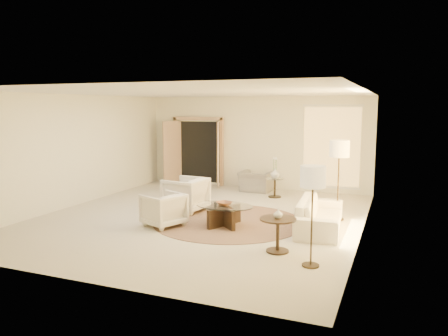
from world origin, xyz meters
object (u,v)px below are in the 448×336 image
at_px(bowl, 224,203).
at_px(armchair_right, 163,208).
at_px(floor_lamp_near, 339,152).
at_px(side_vase, 275,173).
at_px(sofa, 320,214).
at_px(accent_chair, 256,178).
at_px(armchair_left, 186,193).
at_px(floor_lamp_far, 313,181).
at_px(coffee_table, 224,213).
at_px(end_table, 278,229).
at_px(end_vase, 278,214).
at_px(side_table, 275,186).

bearing_deg(bowl, armchair_right, -159.51).
height_order(floor_lamp_near, side_vase, floor_lamp_near).
xyz_separation_m(sofa, accent_chair, (-2.45, 3.36, 0.09)).
height_order(sofa, bowl, sofa).
relative_size(armchair_left, bowl, 2.95).
relative_size(armchair_left, accent_chair, 0.99).
distance_m(sofa, floor_lamp_near, 1.51).
xyz_separation_m(sofa, floor_lamp_far, (0.23, -2.19, 1.05)).
xyz_separation_m(armchair_right, bowl, (1.20, 0.45, 0.10)).
bearing_deg(floor_lamp_far, armchair_right, 160.10).
bearing_deg(floor_lamp_near, sofa, -104.72).
relative_size(accent_chair, coffee_table, 0.63).
relative_size(coffee_table, bowl, 4.71).
distance_m(accent_chair, end_table, 5.46).
bearing_deg(coffee_table, side_vase, 86.63).
bearing_deg(armchair_right, coffee_table, 133.19).
distance_m(sofa, side_vase, 3.25).
distance_m(sofa, end_vase, 1.81).
bearing_deg(side_vase, bowl, -93.37).
xyz_separation_m(armchair_left, side_table, (1.55, 2.40, -0.12)).
distance_m(end_table, end_vase, 0.27).
height_order(side_table, floor_lamp_far, floor_lamp_far).
relative_size(armchair_right, end_vase, 4.68).
bearing_deg(sofa, end_table, 160.93).
height_order(floor_lamp_near, floor_lamp_far, floor_lamp_near).
height_order(armchair_left, armchair_right, armchair_left).
relative_size(armchair_right, end_table, 1.22).
height_order(floor_lamp_far, side_vase, floor_lamp_far).
distance_m(armchair_left, side_vase, 2.86).
distance_m(armchair_left, coffee_table, 1.62).
distance_m(floor_lamp_far, side_vase, 5.34).
xyz_separation_m(coffee_table, floor_lamp_near, (2.13, 1.43, 1.22)).
bearing_deg(floor_lamp_near, accent_chair, 137.28).
xyz_separation_m(armchair_right, side_table, (1.39, 3.73, -0.06)).
xyz_separation_m(floor_lamp_near, bowl, (-2.13, -1.43, -1.02)).
bearing_deg(armchair_left, accent_chair, 171.59).
bearing_deg(end_vase, end_table, 90.00).
relative_size(end_table, side_table, 1.17).
height_order(sofa, armchair_left, armchair_left).
bearing_deg(end_vase, floor_lamp_near, 75.68).
bearing_deg(sofa, bowl, 100.89).
height_order(bowl, end_vase, end_vase).
height_order(armchair_right, side_table, armchair_right).
bearing_deg(side_vase, armchair_left, -122.77).
relative_size(sofa, end_table, 3.34).
xyz_separation_m(armchair_right, floor_lamp_near, (3.33, 1.88, 1.12)).
relative_size(coffee_table, side_table, 2.65).
bearing_deg(accent_chair, end_table, 114.10).
xyz_separation_m(armchair_left, floor_lamp_near, (3.48, 0.55, 1.06)).
distance_m(coffee_table, side_vase, 3.31).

